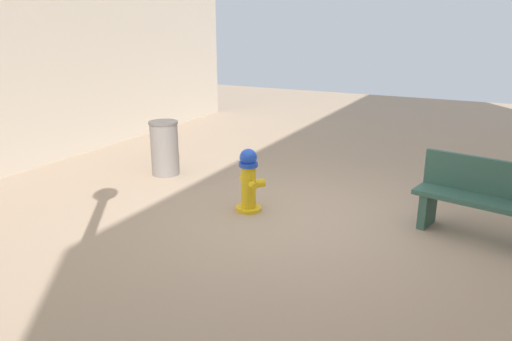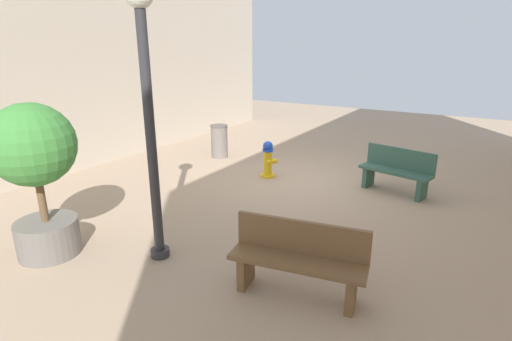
{
  "view_description": "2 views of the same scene",
  "coord_description": "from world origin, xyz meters",
  "px_view_note": "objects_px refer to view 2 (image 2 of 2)",
  "views": [
    {
      "loc": [
        -2.19,
        5.5,
        2.5
      ],
      "look_at": [
        0.34,
        0.51,
        0.76
      ],
      "focal_mm": 33.85,
      "sensor_mm": 36.0,
      "label": 1
    },
    {
      "loc": [
        -3.73,
        7.9,
        3.04
      ],
      "look_at": [
        0.21,
        1.39,
        0.61
      ],
      "focal_mm": 27.68,
      "sensor_mm": 36.0,
      "label": 2
    }
  ],
  "objects_px": {
    "bench_far": "(298,258)",
    "planter_tree": "(36,165)",
    "trash_bin": "(219,141)",
    "street_lamp": "(147,97)",
    "fire_hydrant": "(268,159)",
    "bench_near": "(397,170)"
  },
  "relations": [
    {
      "from": "bench_far",
      "to": "street_lamp",
      "type": "relative_size",
      "value": 0.46
    },
    {
      "from": "bench_near",
      "to": "trash_bin",
      "type": "relative_size",
      "value": 1.7
    },
    {
      "from": "bench_near",
      "to": "fire_hydrant",
      "type": "bearing_deg",
      "value": 10.1
    },
    {
      "from": "fire_hydrant",
      "to": "planter_tree",
      "type": "distance_m",
      "value": 5.12
    },
    {
      "from": "fire_hydrant",
      "to": "street_lamp",
      "type": "height_order",
      "value": "street_lamp"
    },
    {
      "from": "bench_far",
      "to": "planter_tree",
      "type": "bearing_deg",
      "value": 15.89
    },
    {
      "from": "planter_tree",
      "to": "street_lamp",
      "type": "height_order",
      "value": "street_lamp"
    },
    {
      "from": "bench_near",
      "to": "trash_bin",
      "type": "distance_m",
      "value": 4.9
    },
    {
      "from": "fire_hydrant",
      "to": "bench_near",
      "type": "xyz_separation_m",
      "value": [
        -2.86,
        -0.51,
        0.05
      ]
    },
    {
      "from": "bench_near",
      "to": "planter_tree",
      "type": "distance_m",
      "value": 6.74
    },
    {
      "from": "street_lamp",
      "to": "planter_tree",
      "type": "bearing_deg",
      "value": 28.25
    },
    {
      "from": "street_lamp",
      "to": "fire_hydrant",
      "type": "bearing_deg",
      "value": -83.48
    },
    {
      "from": "bench_near",
      "to": "bench_far",
      "type": "height_order",
      "value": "same"
    },
    {
      "from": "fire_hydrant",
      "to": "trash_bin",
      "type": "distance_m",
      "value": 2.19
    },
    {
      "from": "trash_bin",
      "to": "fire_hydrant",
      "type": "bearing_deg",
      "value": 158.16
    },
    {
      "from": "bench_far",
      "to": "trash_bin",
      "type": "bearing_deg",
      "value": -45.2
    },
    {
      "from": "fire_hydrant",
      "to": "planter_tree",
      "type": "xyz_separation_m",
      "value": [
        1.02,
        4.92,
        0.97
      ]
    },
    {
      "from": "bench_far",
      "to": "planter_tree",
      "type": "relative_size",
      "value": 0.77
    },
    {
      "from": "fire_hydrant",
      "to": "street_lamp",
      "type": "distance_m",
      "value": 4.58
    },
    {
      "from": "planter_tree",
      "to": "trash_bin",
      "type": "xyz_separation_m",
      "value": [
        1.01,
        -5.74,
        -0.95
      ]
    },
    {
      "from": "bench_near",
      "to": "trash_bin",
      "type": "xyz_separation_m",
      "value": [
        4.89,
        -0.31,
        -0.03
      ]
    },
    {
      "from": "bench_near",
      "to": "street_lamp",
      "type": "distance_m",
      "value": 5.54
    }
  ]
}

